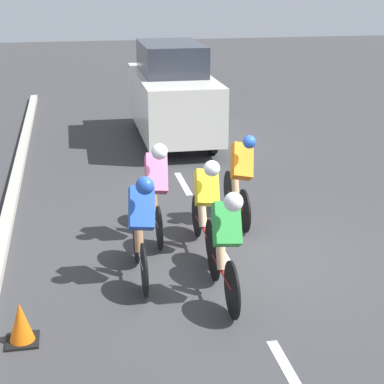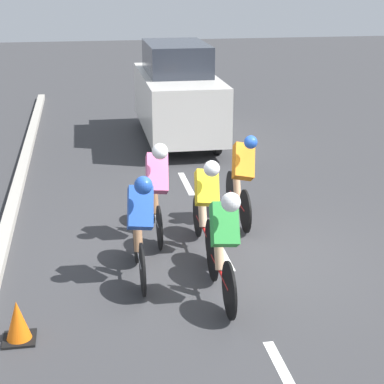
% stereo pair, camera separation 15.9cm
% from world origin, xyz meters
% --- Properties ---
extents(ground_plane, '(60.00, 60.00, 0.00)m').
position_xyz_m(ground_plane, '(0.00, 0.00, 0.00)').
color(ground_plane, '#38383A').
extents(lane_stripe_near, '(0.12, 1.40, 0.01)m').
position_xyz_m(lane_stripe_near, '(0.00, 3.13, 0.00)').
color(lane_stripe_near, white).
rests_on(lane_stripe_near, ground).
extents(lane_stripe_mid, '(0.12, 1.40, 0.01)m').
position_xyz_m(lane_stripe_mid, '(0.00, -0.07, 0.00)').
color(lane_stripe_mid, white).
rests_on(lane_stripe_mid, ground).
extents(lane_stripe_far, '(0.12, 1.40, 0.01)m').
position_xyz_m(lane_stripe_far, '(0.00, -3.27, 0.00)').
color(lane_stripe_far, white).
rests_on(lane_stripe_far, ground).
extents(cyclist_orange, '(0.42, 1.69, 1.53)m').
position_xyz_m(cyclist_orange, '(-0.56, -1.15, 0.79)').
color(cyclist_orange, black).
rests_on(cyclist_orange, ground).
extents(cyclist_green, '(0.36, 1.72, 1.52)m').
position_xyz_m(cyclist_green, '(0.30, 1.39, 0.80)').
color(cyclist_green, black).
rests_on(cyclist_green, ground).
extents(cyclist_pink, '(0.37, 1.70, 1.57)m').
position_xyz_m(cyclist_pink, '(0.86, -0.75, 0.84)').
color(cyclist_pink, black).
rests_on(cyclist_pink, ground).
extents(cyclist_yellow, '(0.37, 1.70, 1.46)m').
position_xyz_m(cyclist_yellow, '(0.23, -0.10, 0.77)').
color(cyclist_yellow, black).
rests_on(cyclist_yellow, ground).
extents(cyclist_blue, '(0.38, 1.68, 1.53)m').
position_xyz_m(cyclist_blue, '(1.25, 0.65, 0.81)').
color(cyclist_blue, black).
rests_on(cyclist_blue, ground).
extents(support_car, '(1.70, 4.27, 2.32)m').
position_xyz_m(support_car, '(-0.34, -6.62, 1.15)').
color(support_car, black).
rests_on(support_car, ground).
extents(traffic_cone, '(0.36, 0.36, 0.49)m').
position_xyz_m(traffic_cone, '(2.75, 1.92, 0.24)').
color(traffic_cone, black).
rests_on(traffic_cone, ground).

